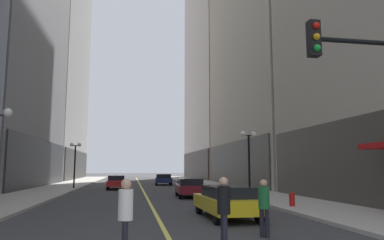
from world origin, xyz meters
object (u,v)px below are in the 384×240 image
Objects in this scene: car_yellow at (227,200)px; car_navy at (163,179)px; car_maroon at (190,187)px; pedestrian_in_green_parka at (264,203)px; car_red at (116,182)px; pedestrian_in_black_coat at (224,207)px; street_lamp_right_mid at (249,149)px; fire_hydrant_right at (292,201)px; street_lamp_left_far at (75,155)px; pedestrian_in_white_shirt at (126,212)px.

car_yellow is 28.92m from car_navy.
car_maroon is 14.80m from pedestrian_in_green_parka.
pedestrian_in_black_coat is at bearing -82.03° from car_red.
car_red is 26.11m from pedestrian_in_green_parka.
fire_hydrant_right is at bearing -84.38° from street_lamp_right_mid.
car_maroon is 14.05m from street_lamp_left_far.
pedestrian_in_white_shirt is at bearing -87.32° from car_red.
car_maroon is at bearing -47.20° from street_lamp_left_far.
car_red is at bearing 103.97° from car_yellow.
car_red is 16.59m from street_lamp_right_mid.
pedestrian_in_white_shirt is at bearing -165.59° from pedestrian_in_black_coat.
street_lamp_left_far reaches higher than pedestrian_in_black_coat.
street_lamp_left_far reaches higher than pedestrian_in_green_parka.
fire_hydrant_right is at bearing 59.01° from pedestrian_in_green_parka.
car_navy is 2.32× the size of pedestrian_in_black_coat.
pedestrian_in_green_parka is (0.06, -4.10, 0.28)m from car_yellow.
pedestrian_in_green_parka is at bearing 26.43° from pedestrian_in_white_shirt.
car_yellow is 2.50× the size of pedestrian_in_white_shirt.
street_lamp_left_far is at bearing 110.38° from pedestrian_in_green_parka.
car_yellow is at bearing -147.45° from fire_hydrant_right.
car_navy is 2.48× the size of pedestrian_in_green_parka.
street_lamp_left_far is 5.54× the size of fire_hydrant_right.
street_lamp_right_mid reaches higher than car_maroon.
fire_hydrant_right is (3.91, -8.08, -0.32)m from car_maroon.
street_lamp_right_mid is 5.54× the size of fire_hydrant_right.
car_maroon and car_red have the same top height.
pedestrian_in_black_coat is (-1.56, -5.50, 0.35)m from car_yellow.
pedestrian_in_green_parka is (0.12, -33.02, 0.28)m from car_navy.
car_maroon is at bearing -89.24° from car_navy.
pedestrian_in_black_coat is 9.92m from fire_hydrant_right.
fire_hydrant_right is (8.14, 8.76, -0.67)m from pedestrian_in_white_shirt.
pedestrian_in_green_parka is 0.39× the size of street_lamp_right_mid.
fire_hydrant_right is at bearing -53.87° from street_lamp_left_far.
car_maroon is 2.48× the size of pedestrian_in_green_parka.
street_lamp_left_far is 1.00× the size of street_lamp_right_mid.
pedestrian_in_white_shirt reaches higher than fire_hydrant_right.
pedestrian_in_green_parka reaches higher than car_maroon.
fire_hydrant_right is (4.10, 2.62, -0.32)m from car_yellow.
street_lamp_left_far is at bearing -171.06° from car_red.
pedestrian_in_white_shirt reaches higher than car_maroon.
car_maroon is 5.30× the size of fire_hydrant_right.
car_yellow is 7.36m from pedestrian_in_white_shirt.
pedestrian_in_white_shirt is 2.56m from pedestrian_in_black_coat.
car_navy is (-0.24, 18.22, 0.00)m from car_maroon.
pedestrian_in_white_shirt reaches higher than pedestrian_in_green_parka.
pedestrian_in_white_shirt is at bearing -96.49° from car_navy.
street_lamp_right_mid reaches higher than pedestrian_in_white_shirt.
pedestrian_in_black_coat is (3.78, -26.95, 0.35)m from car_red.
pedestrian_in_black_coat is 27.51m from street_lamp_left_far.
street_lamp_left_far is (-9.20, 20.84, 2.54)m from car_yellow.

